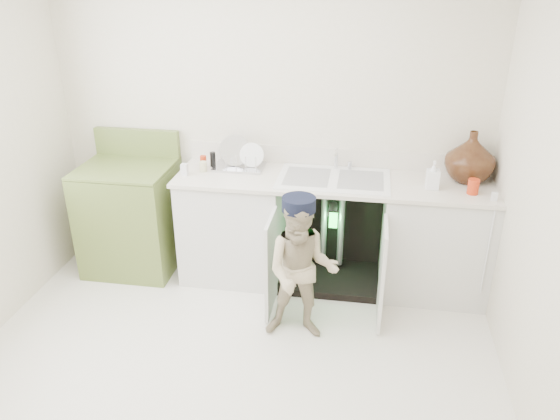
{
  "coord_description": "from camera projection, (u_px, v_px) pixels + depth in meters",
  "views": [
    {
      "loc": [
        0.78,
        -2.69,
        2.44
      ],
      "look_at": [
        0.22,
        0.7,
        0.84
      ],
      "focal_mm": 35.0,
      "sensor_mm": 36.0,
      "label": 1
    }
  ],
  "objects": [
    {
      "name": "avocado_stove",
      "position": [
        131.0,
        216.0,
        4.57
      ],
      "size": [
        0.73,
        0.65,
        1.14
      ],
      "color": "olive",
      "rests_on": "ground"
    },
    {
      "name": "ground",
      "position": [
        230.0,
        370.0,
        3.55
      ],
      "size": [
        3.5,
        3.5,
        0.0
      ],
      "primitive_type": "plane",
      "color": "beige",
      "rests_on": "ground"
    },
    {
      "name": "room_shell",
      "position": [
        221.0,
        193.0,
        3.02
      ],
      "size": [
        6.0,
        5.5,
        1.26
      ],
      "color": "beige",
      "rests_on": "ground"
    },
    {
      "name": "counter_run",
      "position": [
        338.0,
        227.0,
        4.34
      ],
      "size": [
        2.44,
        1.02,
        1.28
      ],
      "color": "silver",
      "rests_on": "ground"
    },
    {
      "name": "repair_worker",
      "position": [
        302.0,
        270.0,
        3.67
      ],
      "size": [
        0.52,
        0.62,
        1.05
      ],
      "rotation": [
        0.0,
        0.0,
        0.05
      ],
      "color": "#C8B68F",
      "rests_on": "ground"
    }
  ]
}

